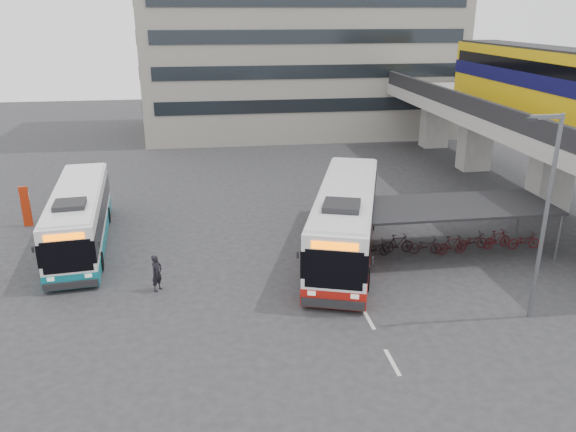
{
  "coord_description": "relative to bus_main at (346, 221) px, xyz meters",
  "views": [
    {
      "loc": [
        -3.63,
        -22.12,
        11.68
      ],
      "look_at": [
        0.26,
        4.07,
        2.0
      ],
      "focal_mm": 35.0,
      "sensor_mm": 36.0,
      "label": 1
    }
  ],
  "objects": [
    {
      "name": "lamp_post",
      "position": [
        5.76,
        -7.45,
        2.98
      ],
      "size": [
        1.45,
        0.21,
        8.26
      ],
      "rotation": [
        0.0,
        0.0,
        0.03
      ],
      "color": "#595B60",
      "rests_on": "ground"
    },
    {
      "name": "bus_teal",
      "position": [
        -13.51,
        3.0,
        -0.2
      ],
      "size": [
        3.48,
        11.35,
        3.3
      ],
      "rotation": [
        0.0,
        0.0,
        0.1
      ],
      "color": "white",
      "rests_on": "ground"
    },
    {
      "name": "office_block",
      "position": [
        2.85,
        32.31,
        10.77
      ],
      "size": [
        30.0,
        15.0,
        25.0
      ],
      "primitive_type": "cube",
      "color": "gray",
      "rests_on": "ground"
    },
    {
      "name": "sign_totem_north",
      "position": [
        -17.17,
        6.37,
        -0.51
      ],
      "size": [
        0.51,
        0.22,
        2.37
      ],
      "rotation": [
        0.0,
        0.0,
        0.14
      ],
      "color": "#B0270A",
      "rests_on": "ground"
    },
    {
      "name": "ground",
      "position": [
        -3.15,
        -3.69,
        -1.73
      ],
      "size": [
        120.0,
        120.0,
        0.0
      ],
      "primitive_type": "plane",
      "color": "#28282B",
      "rests_on": "ground"
    },
    {
      "name": "pedestrian",
      "position": [
        -9.22,
        -2.88,
        -0.89
      ],
      "size": [
        0.67,
        0.73,
        1.68
      ],
      "primitive_type": "imported",
      "rotation": [
        0.0,
        0.0,
        0.98
      ],
      "color": "black",
      "rests_on": "ground"
    },
    {
      "name": "bike_shelter",
      "position": [
        5.35,
        -0.69,
        -0.38
      ],
      "size": [
        10.0,
        4.0,
        2.54
      ],
      "color": "#595B60",
      "rests_on": "ground"
    },
    {
      "name": "bus_main",
      "position": [
        0.0,
        0.0,
        0.0
      ],
      "size": [
        6.55,
        12.84,
        3.73
      ],
      "rotation": [
        0.0,
        0.0,
        -0.32
      ],
      "color": "white",
      "rests_on": "ground"
    },
    {
      "name": "viaduct",
      "position": [
        13.85,
        7.13,
        4.5
      ],
      "size": [
        8.0,
        32.0,
        9.68
      ],
      "color": "gray",
      "rests_on": "ground"
    },
    {
      "name": "road_markings",
      "position": [
        -0.65,
        -6.69,
        -1.73
      ],
      "size": [
        0.15,
        7.6,
        0.01
      ],
      "color": "beige",
      "rests_on": "ground"
    }
  ]
}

